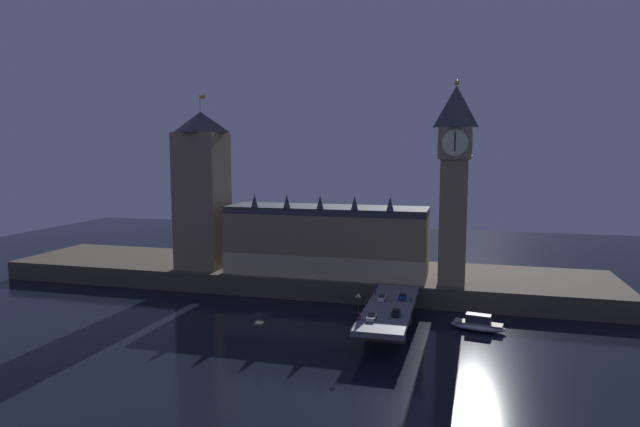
# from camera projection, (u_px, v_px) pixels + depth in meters

# --- Properties ---
(ground_plane) EXTENTS (400.00, 400.00, 0.00)m
(ground_plane) POSITION_uv_depth(u_px,v_px,m) (259.00, 315.00, 161.04)
(ground_plane) COLOR black
(embankment) EXTENTS (220.00, 42.00, 6.81)m
(embankment) POSITION_uv_depth(u_px,v_px,m) (297.00, 275.00, 198.14)
(embankment) COLOR #4C4438
(embankment) RESTS_ON ground_plane
(parliament_hall) EXTENTS (68.99, 20.70, 27.95)m
(parliament_hall) POSITION_uv_depth(u_px,v_px,m) (326.00, 240.00, 185.08)
(parliament_hall) COLOR #8E7A56
(parliament_hall) RESTS_ON embankment
(clock_tower) EXTENTS (10.35, 10.46, 63.90)m
(clock_tower) POSITION_uv_depth(u_px,v_px,m) (454.00, 178.00, 167.08)
(clock_tower) COLOR #8E7A56
(clock_tower) RESTS_ON embankment
(victoria_tower) EXTENTS (16.29, 16.29, 62.32)m
(victoria_tower) POSITION_uv_depth(u_px,v_px,m) (202.00, 190.00, 193.72)
(victoria_tower) COLOR #8E7A56
(victoria_tower) RESTS_ON embankment
(bridge) EXTENTS (12.46, 46.00, 7.11)m
(bridge) POSITION_uv_depth(u_px,v_px,m) (389.00, 312.00, 145.59)
(bridge) COLOR slate
(bridge) RESTS_ON ground_plane
(car_northbound_lead) EXTENTS (1.99, 4.67, 1.43)m
(car_northbound_lead) POSITION_uv_depth(u_px,v_px,m) (382.00, 298.00, 150.81)
(car_northbound_lead) COLOR white
(car_northbound_lead) RESTS_ON bridge
(car_northbound_trail) EXTENTS (2.11, 4.74, 1.48)m
(car_northbound_trail) POSITION_uv_depth(u_px,v_px,m) (371.00, 317.00, 133.18)
(car_northbound_trail) COLOR white
(car_northbound_trail) RESTS_ON bridge
(car_southbound_lead) EXTENTS (2.07, 4.47, 1.57)m
(car_southbound_lead) POSITION_uv_depth(u_px,v_px,m) (396.00, 313.00, 136.59)
(car_southbound_lead) COLOR black
(car_southbound_lead) RESTS_ON bridge
(car_southbound_trail) EXTENTS (2.07, 4.64, 1.52)m
(car_southbound_trail) POSITION_uv_depth(u_px,v_px,m) (402.00, 296.00, 152.08)
(car_southbound_trail) COLOR navy
(car_southbound_trail) RESTS_ON bridge
(pedestrian_near_rail) EXTENTS (0.38, 0.38, 1.86)m
(pedestrian_near_rail) POSITION_uv_depth(u_px,v_px,m) (360.00, 316.00, 133.01)
(pedestrian_near_rail) COLOR black
(pedestrian_near_rail) RESTS_ON bridge
(pedestrian_mid_walk) EXTENTS (0.38, 0.38, 1.73)m
(pedestrian_mid_walk) POSITION_uv_depth(u_px,v_px,m) (411.00, 300.00, 147.69)
(pedestrian_mid_walk) COLOR black
(pedestrian_mid_walk) RESTS_ON bridge
(pedestrian_far_rail) EXTENTS (0.38, 0.38, 1.86)m
(pedestrian_far_rail) POSITION_uv_depth(u_px,v_px,m) (375.00, 291.00, 156.99)
(pedestrian_far_rail) COLOR black
(pedestrian_far_rail) RESTS_ON bridge
(street_lamp_near) EXTENTS (1.34, 0.60, 6.66)m
(street_lamp_near) POSITION_uv_depth(u_px,v_px,m) (358.00, 304.00, 132.24)
(street_lamp_near) COLOR #2D3333
(street_lamp_near) RESTS_ON bridge
(boat_downstream) EXTENTS (15.22, 7.24, 4.55)m
(boat_downstream) POSITION_uv_depth(u_px,v_px,m) (478.00, 325.00, 146.38)
(boat_downstream) COLOR white
(boat_downstream) RESTS_ON ground_plane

